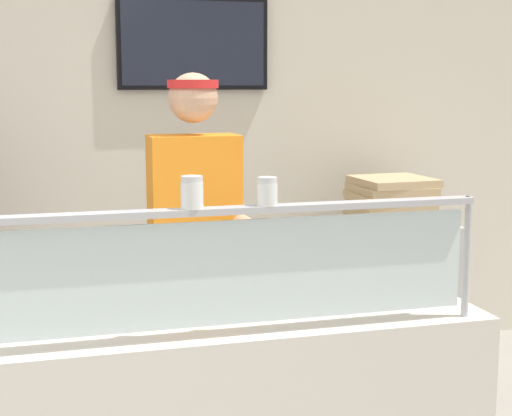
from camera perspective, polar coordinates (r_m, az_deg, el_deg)
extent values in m
cube|color=silver|center=(4.71, -8.44, 4.55)|extent=(6.12, 0.08, 2.70)
cube|color=black|center=(4.69, -4.60, 11.85)|extent=(0.89, 0.04, 0.54)
cube|color=#1E2333|center=(4.67, -4.55, 11.86)|extent=(0.84, 0.01, 0.49)
cylinder|color=#B2B5BC|center=(2.67, 15.09, -3.46)|extent=(0.02, 0.02, 0.40)
cube|color=silver|center=(2.38, -0.94, -4.67)|extent=(1.46, 0.01, 0.32)
cube|color=#B2B5BC|center=(2.34, -0.95, -0.12)|extent=(1.52, 0.06, 0.02)
cylinder|color=#9EA0A8|center=(2.80, -0.92, -6.68)|extent=(0.40, 0.40, 0.01)
cylinder|color=tan|center=(2.80, -0.92, -6.39)|extent=(0.38, 0.38, 0.02)
cylinder|color=gold|center=(2.79, -0.92, -6.15)|extent=(0.32, 0.32, 0.01)
cube|color=#ADAFB7|center=(2.77, -1.30, -6.17)|extent=(0.12, 0.29, 0.01)
cylinder|color=white|center=(2.30, -4.68, 0.93)|extent=(0.07, 0.07, 0.08)
cylinder|color=white|center=(2.30, -4.68, 0.63)|extent=(0.06, 0.06, 0.05)
cylinder|color=silver|center=(2.30, -4.70, 2.12)|extent=(0.06, 0.06, 0.02)
cylinder|color=white|center=(2.36, 0.82, 1.01)|extent=(0.06, 0.06, 0.07)
cylinder|color=red|center=(2.36, 0.82, 0.77)|extent=(0.05, 0.05, 0.04)
cylinder|color=silver|center=(2.35, 0.82, 2.05)|extent=(0.06, 0.06, 0.02)
cylinder|color=#23232D|center=(3.52, -6.15, -11.61)|extent=(0.13, 0.13, 0.95)
cylinder|color=#23232D|center=(3.56, -2.59, -11.33)|extent=(0.13, 0.13, 0.95)
cube|color=orange|center=(3.35, -4.51, 0.62)|extent=(0.38, 0.21, 0.55)
sphere|color=tan|center=(3.31, -4.61, 8.00)|extent=(0.21, 0.21, 0.21)
cylinder|color=red|center=(3.31, -4.62, 8.99)|extent=(0.21, 0.21, 0.04)
cylinder|color=tan|center=(3.19, -0.56, -1.50)|extent=(0.08, 0.34, 0.08)
cube|color=#B7BABF|center=(4.79, 9.60, -6.36)|extent=(0.70, 0.55, 0.90)
cube|color=tan|center=(4.69, 9.63, -0.81)|extent=(0.43, 0.43, 0.04)
cube|color=tan|center=(4.68, 9.73, -0.27)|extent=(0.44, 0.44, 0.04)
cube|color=tan|center=(4.68, 9.75, 0.28)|extent=(0.44, 0.44, 0.04)
cube|color=tan|center=(4.66, 9.65, 0.82)|extent=(0.43, 0.43, 0.04)
cube|color=tan|center=(4.66, 9.82, 1.37)|extent=(0.42, 0.42, 0.04)
cube|color=tan|center=(4.66, 9.96, 1.92)|extent=(0.44, 0.44, 0.04)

